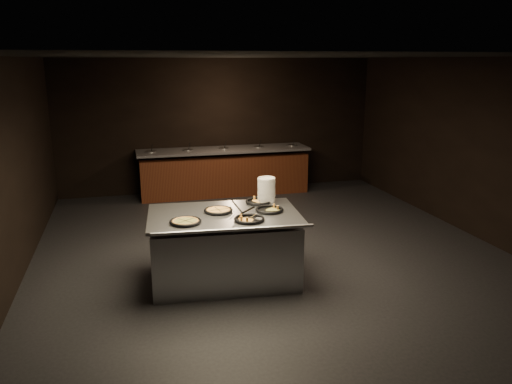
# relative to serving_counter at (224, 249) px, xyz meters

# --- Properties ---
(room) EXTENTS (7.02, 8.02, 2.92)m
(room) POSITION_rel_serving_counter_xyz_m (0.87, 0.81, 1.01)
(room) COLOR black
(room) RESTS_ON ground
(salad_bar) EXTENTS (3.70, 0.83, 1.18)m
(salad_bar) POSITION_rel_serving_counter_xyz_m (0.87, 4.37, -0.01)
(salad_bar) COLOR #602D16
(salad_bar) RESTS_ON ground
(serving_counter) EXTENTS (2.04, 1.40, 0.93)m
(serving_counter) POSITION_rel_serving_counter_xyz_m (0.00, 0.00, 0.00)
(serving_counter) COLOR silver
(serving_counter) RESTS_ON ground
(plate_stack) EXTENTS (0.25, 0.25, 0.34)m
(plate_stack) POSITION_rel_serving_counter_xyz_m (0.68, 0.38, 0.66)
(plate_stack) COLOR silver
(plate_stack) RESTS_ON serving_counter
(pan_veggie_whole) EXTENTS (0.39, 0.39, 0.04)m
(pan_veggie_whole) POSITION_rel_serving_counter_xyz_m (-0.53, -0.27, 0.51)
(pan_veggie_whole) COLOR black
(pan_veggie_whole) RESTS_ON serving_counter
(pan_cheese_whole) EXTENTS (0.38, 0.38, 0.04)m
(pan_cheese_whole) POSITION_rel_serving_counter_xyz_m (-0.06, 0.09, 0.51)
(pan_cheese_whole) COLOR black
(pan_cheese_whole) RESTS_ON serving_counter
(pan_cheese_slices_a) EXTENTS (0.36, 0.36, 0.04)m
(pan_cheese_slices_a) POSITION_rel_serving_counter_xyz_m (0.56, 0.37, 0.50)
(pan_cheese_slices_a) COLOR black
(pan_cheese_slices_a) RESTS_ON serving_counter
(pan_cheese_slices_b) EXTENTS (0.38, 0.38, 0.04)m
(pan_cheese_slices_b) POSITION_rel_serving_counter_xyz_m (0.25, -0.37, 0.50)
(pan_cheese_slices_b) COLOR black
(pan_cheese_slices_b) RESTS_ON serving_counter
(pan_veggie_slices) EXTENTS (0.37, 0.37, 0.04)m
(pan_veggie_slices) POSITION_rel_serving_counter_xyz_m (0.60, -0.05, 0.50)
(pan_veggie_slices) COLOR black
(pan_veggie_slices) RESTS_ON serving_counter
(server_left) EXTENTS (0.22, 0.28, 0.16)m
(server_left) POSITION_rel_serving_counter_xyz_m (0.13, -0.01, 0.56)
(server_left) COLOR silver
(server_left) RESTS_ON serving_counter
(server_right) EXTENTS (0.29, 0.27, 0.17)m
(server_right) POSITION_rel_serving_counter_xyz_m (0.28, -0.32, 0.57)
(server_right) COLOR silver
(server_right) RESTS_ON serving_counter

